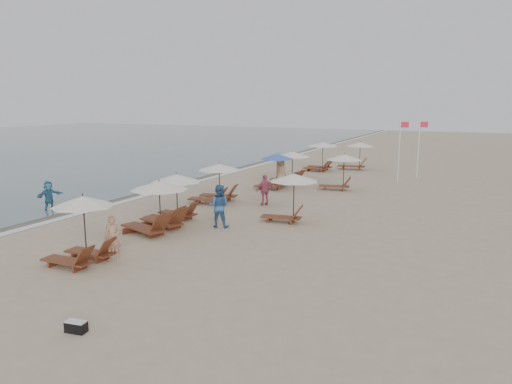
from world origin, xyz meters
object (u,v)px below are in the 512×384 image
at_px(lounger_station_3, 215,183).
at_px(beachgoer_near, 113,238).
at_px(lounger_station_1, 155,207).
at_px(lounger_station_5, 290,166).
at_px(lounger_station_4, 274,171).
at_px(lounger_station_6, 320,156).
at_px(flag_pole_near, 400,147).
at_px(lounger_station_0, 80,230).
at_px(lounger_station_2, 173,197).
at_px(inland_station_2, 356,154).
at_px(beachgoer_far_b, 281,172).
at_px(duffel_bag, 76,326).
at_px(beachgoer_mid_a, 219,206).
at_px(waterline_walker, 49,196).
at_px(beachgoer_far_a, 265,190).
at_px(inland_station_0, 289,191).
at_px(inland_station_1, 340,167).

xyz_separation_m(lounger_station_3, beachgoer_near, (1.76, -9.94, -0.28)).
distance_m(lounger_station_1, lounger_station_5, 14.22).
relative_size(lounger_station_4, lounger_station_6, 0.91).
distance_m(lounger_station_6, flag_pole_near, 7.01).
relative_size(lounger_station_1, lounger_station_5, 1.08).
distance_m(lounger_station_0, beachgoer_near, 1.11).
distance_m(lounger_station_2, beachgoer_near, 5.62).
height_order(inland_station_2, beachgoer_far_b, inland_station_2).
distance_m(lounger_station_5, duffel_bag, 22.65).
distance_m(beachgoer_near, flag_pole_near, 22.65).
bearing_deg(beachgoer_far_b, inland_station_2, 4.04).
relative_size(lounger_station_5, beachgoer_mid_a, 1.40).
relative_size(beachgoer_near, waterline_walker, 1.03).
height_order(lounger_station_0, lounger_station_5, lounger_station_0).
bearing_deg(flag_pole_near, lounger_station_4, -134.62).
distance_m(beachgoer_far_a, waterline_walker, 11.00).
relative_size(beachgoer_far_a, waterline_walker, 1.09).
bearing_deg(beachgoer_far_b, flag_pole_near, -32.55).
height_order(lounger_station_1, beachgoer_far_a, lounger_station_1).
relative_size(waterline_walker, flag_pole_near, 0.35).
xyz_separation_m(lounger_station_0, beachgoer_far_b, (0.02, 17.21, -0.24)).
distance_m(beachgoer_mid_a, beachgoer_far_b, 11.06).
height_order(lounger_station_5, flag_pole_near, flag_pole_near).
height_order(lounger_station_2, lounger_station_3, lounger_station_2).
distance_m(inland_station_0, inland_station_2, 18.58).
relative_size(inland_station_2, beachgoer_far_b, 1.54).
relative_size(lounger_station_1, beachgoer_mid_a, 1.52).
relative_size(beachgoer_mid_a, duffel_bag, 3.53).
xyz_separation_m(beachgoer_near, duffel_bag, (2.92, -4.53, -0.64)).
distance_m(lounger_station_0, lounger_station_4, 15.96).
distance_m(lounger_station_3, inland_station_0, 5.72).
height_order(lounger_station_0, inland_station_1, lounger_station_0).
height_order(lounger_station_1, lounger_station_5, lounger_station_1).
relative_size(lounger_station_1, flag_pole_near, 0.67).
distance_m(lounger_station_1, waterline_walker, 7.37).
relative_size(lounger_station_4, inland_station_0, 0.93).
xyz_separation_m(inland_station_0, flag_pole_near, (2.50, 14.12, 0.94)).
bearing_deg(lounger_station_0, beachgoer_mid_a, 74.70).
height_order(lounger_station_4, flag_pole_near, flag_pole_near).
xyz_separation_m(lounger_station_5, inland_station_2, (2.43, 8.35, 0.13)).
bearing_deg(waterline_walker, lounger_station_5, -19.94).
bearing_deg(waterline_walker, lounger_station_0, -114.83).
bearing_deg(lounger_station_4, waterline_walker, -126.03).
bearing_deg(lounger_station_1, lounger_station_3, 97.01).
xyz_separation_m(beachgoer_far_a, duffel_bag, (1.94, -15.00, -0.69)).
relative_size(lounger_station_2, flag_pole_near, 0.60).
relative_size(lounger_station_4, duffel_bag, 4.47).
bearing_deg(beachgoer_near, inland_station_1, 46.33).
distance_m(lounger_station_2, beachgoer_far_a, 5.54).
bearing_deg(lounger_station_6, lounger_station_4, -90.31).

